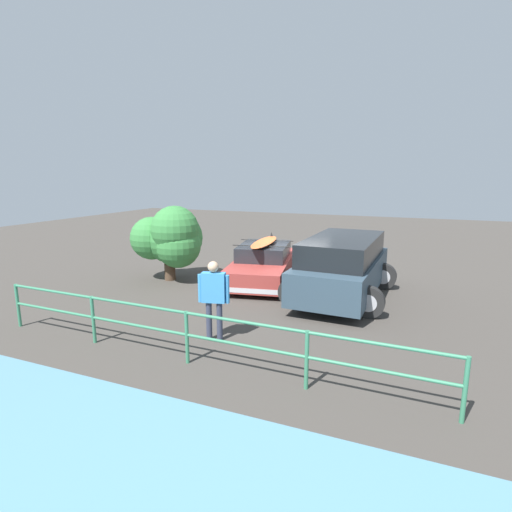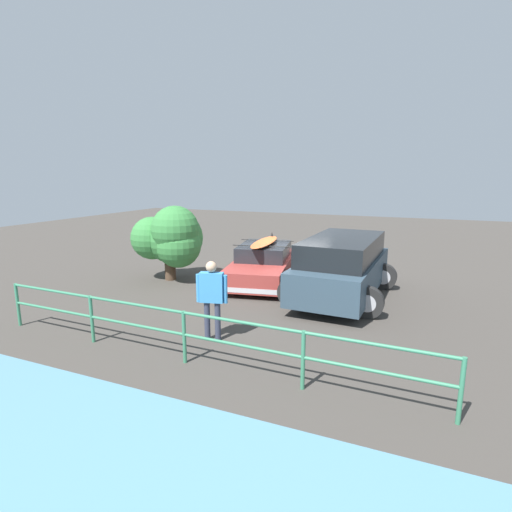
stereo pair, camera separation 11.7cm
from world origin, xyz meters
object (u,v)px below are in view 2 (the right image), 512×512
(suv_car, at_px, (342,266))
(person_bystander, at_px, (212,293))
(bush_near_left, at_px, (172,238))
(sedan_car, at_px, (263,263))

(suv_car, xyz_separation_m, person_bystander, (1.92, 4.08, 0.12))
(person_bystander, height_order, bush_near_left, bush_near_left)
(sedan_car, relative_size, suv_car, 0.95)
(person_bystander, xyz_separation_m, bush_near_left, (3.60, -3.79, 0.40))
(person_bystander, relative_size, bush_near_left, 0.69)
(bush_near_left, bearing_deg, person_bystander, 133.59)
(sedan_car, bearing_deg, bush_near_left, 22.25)
(sedan_car, height_order, bush_near_left, bush_near_left)
(sedan_car, relative_size, bush_near_left, 1.85)
(suv_car, relative_size, bush_near_left, 1.94)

